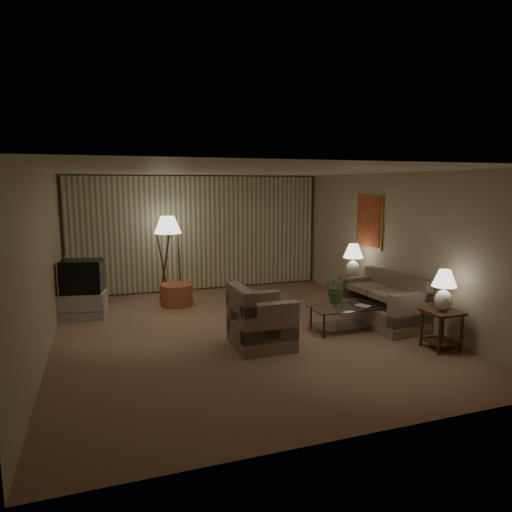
{
  "coord_description": "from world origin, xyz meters",
  "views": [
    {
      "loc": [
        -2.19,
        -7.15,
        2.49
      ],
      "look_at": [
        0.48,
        0.6,
        1.2
      ],
      "focal_mm": 32.0,
      "sensor_mm": 36.0,
      "label": 1
    }
  ],
  "objects_px": {
    "side_table_far": "(352,287)",
    "table_lamp_far": "(353,258)",
    "side_table_near": "(442,323)",
    "table_lamp_near": "(444,287)",
    "armchair": "(261,323)",
    "crt_tv": "(82,276)",
    "vase": "(336,304)",
    "sofa": "(381,305)",
    "coffee_table": "(344,315)",
    "floor_lamp": "(169,256)",
    "tv_cabinet": "(84,305)",
    "ottoman": "(177,295)"
  },
  "relations": [
    {
      "from": "table_lamp_near",
      "to": "coffee_table",
      "type": "height_order",
      "value": "table_lamp_near"
    },
    {
      "from": "floor_lamp",
      "to": "ottoman",
      "type": "height_order",
      "value": "floor_lamp"
    },
    {
      "from": "coffee_table",
      "to": "vase",
      "type": "height_order",
      "value": "vase"
    },
    {
      "from": "floor_lamp",
      "to": "coffee_table",
      "type": "bearing_deg",
      "value": -52.81
    },
    {
      "from": "floor_lamp",
      "to": "vase",
      "type": "xyz_separation_m",
      "value": [
        2.33,
        -3.27,
        -0.46
      ]
    },
    {
      "from": "ottoman",
      "to": "table_lamp_far",
      "type": "bearing_deg",
      "value": -20.48
    },
    {
      "from": "side_table_near",
      "to": "tv_cabinet",
      "type": "xyz_separation_m",
      "value": [
        -5.2,
        3.48,
        -0.16
      ]
    },
    {
      "from": "side_table_far",
      "to": "table_lamp_far",
      "type": "relative_size",
      "value": 0.86
    },
    {
      "from": "table_lamp_far",
      "to": "crt_tv",
      "type": "relative_size",
      "value": 0.88
    },
    {
      "from": "sofa",
      "to": "floor_lamp",
      "type": "bearing_deg",
      "value": -138.25
    },
    {
      "from": "side_table_far",
      "to": "table_lamp_far",
      "type": "distance_m",
      "value": 0.62
    },
    {
      "from": "table_lamp_far",
      "to": "crt_tv",
      "type": "distance_m",
      "value": 5.28
    },
    {
      "from": "tv_cabinet",
      "to": "vase",
      "type": "bearing_deg",
      "value": -18.07
    },
    {
      "from": "table_lamp_far",
      "to": "tv_cabinet",
      "type": "height_order",
      "value": "table_lamp_far"
    },
    {
      "from": "crt_tv",
      "to": "side_table_near",
      "type": "bearing_deg",
      "value": -23.24
    },
    {
      "from": "table_lamp_near",
      "to": "table_lamp_far",
      "type": "distance_m",
      "value": 2.6
    },
    {
      "from": "armchair",
      "to": "table_lamp_near",
      "type": "distance_m",
      "value": 2.8
    },
    {
      "from": "crt_tv",
      "to": "sofa",
      "type": "bearing_deg",
      "value": -12.31
    },
    {
      "from": "crt_tv",
      "to": "vase",
      "type": "bearing_deg",
      "value": -18.07
    },
    {
      "from": "sofa",
      "to": "table_lamp_far",
      "type": "height_order",
      "value": "table_lamp_far"
    },
    {
      "from": "table_lamp_near",
      "to": "tv_cabinet",
      "type": "xyz_separation_m",
      "value": [
        -5.2,
        3.48,
        -0.72
      ]
    },
    {
      "from": "sofa",
      "to": "armchair",
      "type": "height_order",
      "value": "armchair"
    },
    {
      "from": "side_table_far",
      "to": "crt_tv",
      "type": "height_order",
      "value": "crt_tv"
    },
    {
      "from": "side_table_near",
      "to": "table_lamp_near",
      "type": "height_order",
      "value": "table_lamp_near"
    },
    {
      "from": "floor_lamp",
      "to": "ottoman",
      "type": "distance_m",
      "value": 0.98
    },
    {
      "from": "table_lamp_near",
      "to": "side_table_near",
      "type": "bearing_deg",
      "value": -26.57
    },
    {
      "from": "tv_cabinet",
      "to": "crt_tv",
      "type": "bearing_deg",
      "value": 0.0
    },
    {
      "from": "sofa",
      "to": "coffee_table",
      "type": "relative_size",
      "value": 1.53
    },
    {
      "from": "armchair",
      "to": "coffee_table",
      "type": "bearing_deg",
      "value": -81.32
    },
    {
      "from": "table_lamp_far",
      "to": "sofa",
      "type": "bearing_deg",
      "value": -96.84
    },
    {
      "from": "sofa",
      "to": "tv_cabinet",
      "type": "bearing_deg",
      "value": -117.22
    },
    {
      "from": "tv_cabinet",
      "to": "ottoman",
      "type": "height_order",
      "value": "tv_cabinet"
    },
    {
      "from": "side_table_far",
      "to": "vase",
      "type": "bearing_deg",
      "value": -129.56
    },
    {
      "from": "sofa",
      "to": "crt_tv",
      "type": "xyz_separation_m",
      "value": [
        -5.05,
        2.13,
        0.44
      ]
    },
    {
      "from": "table_lamp_near",
      "to": "sofa",
      "type": "bearing_deg",
      "value": 96.34
    },
    {
      "from": "tv_cabinet",
      "to": "vase",
      "type": "distance_m",
      "value": 4.66
    },
    {
      "from": "vase",
      "to": "side_table_near",
      "type": "bearing_deg",
      "value": -48.26
    },
    {
      "from": "table_lamp_near",
      "to": "floor_lamp",
      "type": "height_order",
      "value": "floor_lamp"
    },
    {
      "from": "table_lamp_far",
      "to": "coffee_table",
      "type": "distance_m",
      "value": 1.81
    },
    {
      "from": "side_table_far",
      "to": "coffee_table",
      "type": "height_order",
      "value": "side_table_far"
    },
    {
      "from": "tv_cabinet",
      "to": "floor_lamp",
      "type": "relative_size",
      "value": 0.49
    },
    {
      "from": "ottoman",
      "to": "vase",
      "type": "distance_m",
      "value": 3.49
    },
    {
      "from": "table_lamp_near",
      "to": "coffee_table",
      "type": "relative_size",
      "value": 0.55
    },
    {
      "from": "crt_tv",
      "to": "ottoman",
      "type": "relative_size",
      "value": 1.19
    },
    {
      "from": "floor_lamp",
      "to": "ottoman",
      "type": "relative_size",
      "value": 2.72
    },
    {
      "from": "vase",
      "to": "crt_tv",
      "type": "bearing_deg",
      "value": 151.38
    },
    {
      "from": "armchair",
      "to": "table_lamp_far",
      "type": "distance_m",
      "value": 3.09
    },
    {
      "from": "side_table_near",
      "to": "crt_tv",
      "type": "xyz_separation_m",
      "value": [
        -5.2,
        3.48,
        0.4
      ]
    },
    {
      "from": "coffee_table",
      "to": "floor_lamp",
      "type": "distance_m",
      "value": 4.16
    },
    {
      "from": "side_table_near",
      "to": "table_lamp_far",
      "type": "distance_m",
      "value": 2.67
    }
  ]
}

